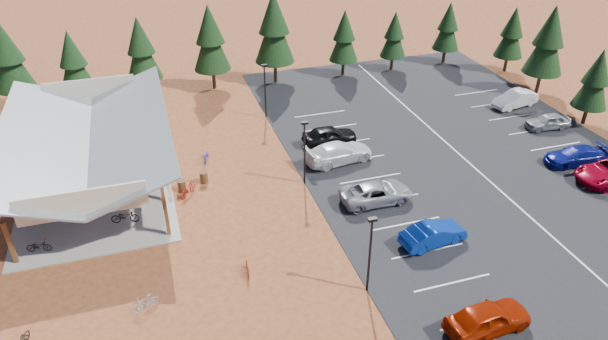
# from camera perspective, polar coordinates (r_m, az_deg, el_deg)

# --- Properties ---
(ground) EXTENTS (140.00, 140.00, 0.00)m
(ground) POSITION_cam_1_polar(r_m,az_deg,el_deg) (38.44, -6.19, -4.09)
(ground) COLOR maroon
(ground) RESTS_ON ground
(asphalt_lot) EXTENTS (27.00, 44.00, 0.04)m
(asphalt_lot) POSITION_cam_1_polar(r_m,az_deg,el_deg) (47.03, 15.57, 2.02)
(asphalt_lot) COLOR black
(asphalt_lot) RESTS_ON ground
(concrete_pad) EXTENTS (10.60, 18.60, 0.10)m
(concrete_pad) POSITION_cam_1_polar(r_m,az_deg,el_deg) (44.16, -20.93, -1.01)
(concrete_pad) COLOR gray
(concrete_pad) RESTS_ON ground
(bike_pavilion) EXTENTS (11.65, 19.40, 4.97)m
(bike_pavilion) POSITION_cam_1_polar(r_m,az_deg,el_deg) (42.39, -21.88, 3.31)
(bike_pavilion) COLOR #5A3219
(bike_pavilion) RESTS_ON concrete_pad
(lamp_post_0) EXTENTS (0.50, 0.25, 5.14)m
(lamp_post_0) POSITION_cam_1_polar(r_m,az_deg,el_deg) (30.25, 6.97, -8.35)
(lamp_post_0) COLOR black
(lamp_post_0) RESTS_ON ground
(lamp_post_1) EXTENTS (0.50, 0.25, 5.14)m
(lamp_post_1) POSITION_cam_1_polar(r_m,az_deg,el_deg) (39.51, 0.06, 2.29)
(lamp_post_1) COLOR black
(lamp_post_1) RESTS_ON ground
(lamp_post_2) EXTENTS (0.50, 0.25, 5.14)m
(lamp_post_2) POSITION_cam_1_polar(r_m,az_deg,el_deg) (49.95, -4.13, 8.69)
(lamp_post_2) COLOR black
(lamp_post_2) RESTS_ON ground
(trash_bin_0) EXTENTS (0.60, 0.60, 0.90)m
(trash_bin_0) POSITION_cam_1_polar(r_m,az_deg,el_deg) (40.84, -12.74, -1.65)
(trash_bin_0) COLOR #4E341C
(trash_bin_0) RESTS_ON ground
(trash_bin_1) EXTENTS (0.60, 0.60, 0.90)m
(trash_bin_1) POSITION_cam_1_polar(r_m,az_deg,el_deg) (41.52, -10.49, -0.77)
(trash_bin_1) COLOR #4E341C
(trash_bin_1) RESTS_ON ground
(pine_1) EXTENTS (3.66, 3.66, 8.52)m
(pine_1) POSITION_cam_1_polar(r_m,az_deg,el_deg) (57.54, -28.70, 10.41)
(pine_1) COLOR #382314
(pine_1) RESTS_ON ground
(pine_2) EXTENTS (3.24, 3.24, 7.56)m
(pine_2) POSITION_cam_1_polar(r_m,az_deg,el_deg) (55.63, -23.14, 10.47)
(pine_2) COLOR #382314
(pine_2) RESTS_ON ground
(pine_3) EXTENTS (3.47, 3.47, 8.09)m
(pine_3) POSITION_cam_1_polar(r_m,az_deg,el_deg) (55.93, -16.79, 12.12)
(pine_3) COLOR #382314
(pine_3) RESTS_ON ground
(pine_4) EXTENTS (3.74, 3.74, 8.71)m
(pine_4) POSITION_cam_1_polar(r_m,az_deg,el_deg) (56.23, -9.85, 13.49)
(pine_4) COLOR #382314
(pine_4) RESTS_ON ground
(pine_5) EXTENTS (4.12, 4.12, 9.59)m
(pine_5) POSITION_cam_1_polar(r_m,az_deg,el_deg) (57.02, -3.17, 14.71)
(pine_5) COLOR #382314
(pine_5) RESTS_ON ground
(pine_6) EXTENTS (3.09, 3.09, 7.20)m
(pine_6) POSITION_cam_1_polar(r_m,az_deg,el_deg) (59.39, 4.25, 13.88)
(pine_6) COLOR #382314
(pine_6) RESTS_ON ground
(pine_7) EXTENTS (2.83, 2.83, 6.60)m
(pine_7) POSITION_cam_1_polar(r_m,az_deg,el_deg) (61.70, 9.47, 13.87)
(pine_7) COLOR #382314
(pine_7) RESTS_ON ground
(pine_8) EXTENTS (3.01, 3.01, 7.01)m
(pine_8) POSITION_cam_1_polar(r_m,az_deg,el_deg) (65.05, 14.92, 14.40)
(pine_8) COLOR #382314
(pine_8) RESTS_ON ground
(pine_11) EXTENTS (3.02, 3.02, 7.02)m
(pine_11) POSITION_cam_1_polar(r_m,az_deg,el_deg) (54.47, 28.36, 8.41)
(pine_11) COLOR #382314
(pine_11) RESTS_ON ground
(pine_12) EXTENTS (3.84, 3.84, 8.94)m
(pine_12) POSITION_cam_1_polar(r_m,az_deg,el_deg) (59.39, 24.35, 12.32)
(pine_12) COLOR #382314
(pine_12) RESTS_ON ground
(pine_13) EXTENTS (3.08, 3.08, 7.17)m
(pine_13) POSITION_cam_1_polar(r_m,az_deg,el_deg) (64.50, 21.05, 13.34)
(pine_13) COLOR #382314
(pine_13) RESTS_ON ground
(bike_0) EXTENTS (1.62, 0.86, 0.81)m
(bike_0) POSITION_cam_1_polar(r_m,az_deg,el_deg) (38.00, -26.15, -7.20)
(bike_0) COLOR black
(bike_0) RESTS_ON concrete_pad
(bike_1) EXTENTS (1.67, 0.85, 0.96)m
(bike_1) POSITION_cam_1_polar(r_m,az_deg,el_deg) (41.03, -24.44, -3.59)
(bike_1) COLOR gray
(bike_1) RESTS_ON concrete_pad
(bike_2) EXTENTS (1.60, 0.96, 0.80)m
(bike_2) POSITION_cam_1_polar(r_m,az_deg,el_deg) (45.50, -23.68, 0.01)
(bike_2) COLOR navy
(bike_2) RESTS_ON concrete_pad
(bike_3) EXTENTS (1.90, 1.07, 1.10)m
(bike_3) POSITION_cam_1_polar(r_m,az_deg,el_deg) (47.57, -21.99, 2.01)
(bike_3) COLOR maroon
(bike_3) RESTS_ON concrete_pad
(bike_4) EXTENTS (1.96, 1.00, 0.98)m
(bike_4) POSITION_cam_1_polar(r_m,az_deg,el_deg) (38.43, -18.32, -4.66)
(bike_4) COLOR black
(bike_4) RESTS_ON concrete_pad
(bike_5) EXTENTS (1.79, 0.93, 1.03)m
(bike_5) POSITION_cam_1_polar(r_m,az_deg,el_deg) (40.04, -17.88, -2.94)
(bike_5) COLOR gray
(bike_5) RESTS_ON concrete_pad
(bike_6) EXTENTS (2.00, 1.08, 1.00)m
(bike_6) POSITION_cam_1_polar(r_m,az_deg,el_deg) (44.83, -16.45, 1.19)
(bike_6) COLOR navy
(bike_6) RESTS_ON concrete_pad
(bike_7) EXTENTS (1.76, 0.55, 1.05)m
(bike_7) POSITION_cam_1_polar(r_m,az_deg,el_deg) (49.09, -18.00, 3.70)
(bike_7) COLOR maroon
(bike_7) RESTS_ON concrete_pad
(bike_11) EXTENTS (0.56, 1.57, 0.92)m
(bike_11) POSITION_cam_1_polar(r_m,az_deg,el_deg) (32.90, -5.97, -10.18)
(bike_11) COLOR #9B301D
(bike_11) RESTS_ON ground
(bike_13) EXTENTS (1.59, 1.02, 0.93)m
(bike_13) POSITION_cam_1_polar(r_m,az_deg,el_deg) (31.84, -16.35, -13.29)
(bike_13) COLOR #9FA3A8
(bike_13) RESTS_ON ground
(bike_14) EXTENTS (1.11, 1.78, 0.88)m
(bike_14) POSITION_cam_1_polar(r_m,az_deg,el_deg) (44.31, -10.27, 1.45)
(bike_14) COLOR #191E9E
(bike_14) RESTS_ON ground
(bike_15) EXTENTS (1.56, 1.67, 1.07)m
(bike_15) POSITION_cam_1_polar(r_m,az_deg,el_deg) (40.22, -12.11, -1.98)
(bike_15) COLOR maroon
(bike_15) RESTS_ON ground
(car_0) EXTENTS (4.89, 2.26, 1.62)m
(car_0) POSITION_cam_1_polar(r_m,az_deg,el_deg) (30.88, 18.80, -14.52)
(car_0) COLOR #971B02
(car_0) RESTS_ON asphalt_lot
(car_1) EXTENTS (4.57, 2.08, 1.45)m
(car_1) POSITION_cam_1_polar(r_m,az_deg,el_deg) (35.66, 13.44, -6.58)
(car_1) COLOR navy
(car_1) RESTS_ON asphalt_lot
(car_2) EXTENTS (5.26, 2.46, 1.46)m
(car_2) POSITION_cam_1_polar(r_m,az_deg,el_deg) (38.86, 7.63, -2.38)
(car_2) COLOR #94969B
(car_2) RESTS_ON asphalt_lot
(car_3) EXTENTS (5.87, 3.03, 1.63)m
(car_3) POSITION_cam_1_polar(r_m,az_deg,el_deg) (43.38, 3.71, 1.86)
(car_3) COLOR silver
(car_3) RESTS_ON asphalt_lot
(car_4) EXTENTS (4.65, 1.90, 1.58)m
(car_4) POSITION_cam_1_polar(r_m,az_deg,el_deg) (45.99, 2.70, 3.68)
(car_4) COLOR black
(car_4) RESTS_ON asphalt_lot
(car_7) EXTENTS (5.16, 2.71, 1.43)m
(car_7) POSITION_cam_1_polar(r_m,az_deg,el_deg) (48.14, 26.71, 1.34)
(car_7) COLOR navy
(car_7) RESTS_ON asphalt_lot
(car_8) EXTENTS (4.13, 2.00, 1.36)m
(car_8) POSITION_cam_1_polar(r_m,az_deg,el_deg) (53.22, 24.28, 4.69)
(car_8) COLOR gray
(car_8) RESTS_ON asphalt_lot
(car_9) EXTENTS (4.90, 2.45, 1.54)m
(car_9) POSITION_cam_1_polar(r_m,az_deg,el_deg) (56.55, 21.33, 6.97)
(car_9) COLOR white
(car_9) RESTS_ON asphalt_lot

